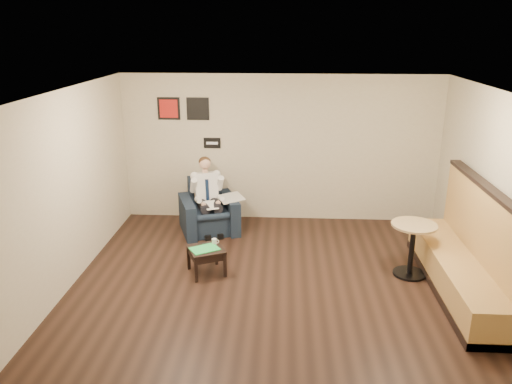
# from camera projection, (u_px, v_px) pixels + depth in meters

# --- Properties ---
(ground) EXTENTS (6.00, 6.00, 0.00)m
(ground) POSITION_uv_depth(u_px,v_px,m) (276.00, 294.00, 7.08)
(ground) COLOR black
(ground) RESTS_ON ground
(wall_back) EXTENTS (6.00, 0.02, 2.80)m
(wall_back) POSITION_uv_depth(u_px,v_px,m) (280.00, 149.00, 9.48)
(wall_back) COLOR beige
(wall_back) RESTS_ON ground
(wall_front) EXTENTS (6.00, 0.02, 2.80)m
(wall_front) POSITION_uv_depth(u_px,v_px,m) (271.00, 332.00, 3.79)
(wall_front) COLOR beige
(wall_front) RESTS_ON ground
(wall_left) EXTENTS (0.02, 6.00, 2.80)m
(wall_left) POSITION_uv_depth(u_px,v_px,m) (58.00, 197.00, 6.80)
(wall_left) COLOR beige
(wall_left) RESTS_ON ground
(wall_right) EXTENTS (0.02, 6.00, 2.80)m
(wall_right) POSITION_uv_depth(u_px,v_px,m) (508.00, 206.00, 6.47)
(wall_right) COLOR beige
(wall_right) RESTS_ON ground
(ceiling) EXTENTS (6.00, 6.00, 0.02)m
(ceiling) POSITION_uv_depth(u_px,v_px,m) (279.00, 95.00, 6.20)
(ceiling) COLOR white
(ceiling) RESTS_ON wall_back
(seating_sign) EXTENTS (0.32, 0.02, 0.20)m
(seating_sign) POSITION_uv_depth(u_px,v_px,m) (212.00, 143.00, 9.50)
(seating_sign) COLOR black
(seating_sign) RESTS_ON wall_back
(art_print_left) EXTENTS (0.42, 0.03, 0.42)m
(art_print_left) POSITION_uv_depth(u_px,v_px,m) (169.00, 109.00, 9.34)
(art_print_left) COLOR red
(art_print_left) RESTS_ON wall_back
(art_print_right) EXTENTS (0.42, 0.03, 0.42)m
(art_print_right) POSITION_uv_depth(u_px,v_px,m) (198.00, 109.00, 9.31)
(art_print_right) COLOR black
(art_print_right) RESTS_ON wall_back
(armchair) EXTENTS (1.25, 1.25, 0.95)m
(armchair) POSITION_uv_depth(u_px,v_px,m) (209.00, 207.00, 9.14)
(armchair) COLOR black
(armchair) RESTS_ON ground
(seated_man) EXTENTS (0.89, 1.08, 1.30)m
(seated_man) POSITION_uv_depth(u_px,v_px,m) (210.00, 200.00, 8.97)
(seated_man) COLOR silver
(seated_man) RESTS_ON armchair
(lap_papers) EXTENTS (0.32, 0.37, 0.01)m
(lap_papers) POSITION_uv_depth(u_px,v_px,m) (211.00, 205.00, 8.90)
(lap_papers) COLOR white
(lap_papers) RESTS_ON seated_man
(newspaper) EXTENTS (0.58, 0.63, 0.01)m
(newspaper) POSITION_uv_depth(u_px,v_px,m) (231.00, 198.00, 9.09)
(newspaper) COLOR silver
(newspaper) RESTS_ON armchair
(side_table) EXTENTS (0.67, 0.67, 0.41)m
(side_table) POSITION_uv_depth(u_px,v_px,m) (206.00, 261.00, 7.63)
(side_table) COLOR black
(side_table) RESTS_ON ground
(green_folder) EXTENTS (0.50, 0.47, 0.01)m
(green_folder) POSITION_uv_depth(u_px,v_px,m) (205.00, 249.00, 7.54)
(green_folder) COLOR #29CD56
(green_folder) RESTS_ON side_table
(coffee_mug) EXTENTS (0.10, 0.10, 0.09)m
(coffee_mug) POSITION_uv_depth(u_px,v_px,m) (214.00, 241.00, 7.71)
(coffee_mug) COLOR white
(coffee_mug) RESTS_ON side_table
(smartphone) EXTENTS (0.14, 0.09, 0.01)m
(smartphone) POSITION_uv_depth(u_px,v_px,m) (206.00, 244.00, 7.71)
(smartphone) COLOR black
(smartphone) RESTS_ON side_table
(banquette) EXTENTS (0.71, 2.97, 1.52)m
(banquette) POSITION_uv_depth(u_px,v_px,m) (462.00, 241.00, 6.97)
(banquette) COLOR #AD8143
(banquette) RESTS_ON ground
(cafe_table) EXTENTS (0.89, 0.89, 0.83)m
(cafe_table) POSITION_uv_depth(u_px,v_px,m) (412.00, 250.00, 7.51)
(cafe_table) COLOR #A18357
(cafe_table) RESTS_ON ground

